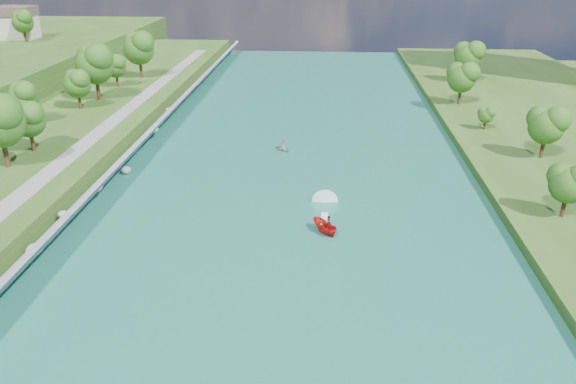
{
  "coord_description": "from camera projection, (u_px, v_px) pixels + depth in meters",
  "views": [
    {
      "loc": [
        4.96,
        -47.91,
        31.87
      ],
      "look_at": [
        0.34,
        18.9,
        2.5
      ],
      "focal_mm": 35.0,
      "sensor_mm": 36.0,
      "label": 1
    }
  ],
  "objects": [
    {
      "name": "riprap_bank",
      "position": [
        93.0,
        191.0,
        75.08
      ],
      "size": [
        4.07,
        236.0,
        4.13
      ],
      "color": "slate",
      "rests_on": "ground"
    },
    {
      "name": "ground",
      "position": [
        272.0,
        289.0,
        56.88
      ],
      "size": [
        260.0,
        260.0,
        0.0
      ],
      "primitive_type": "plane",
      "color": "#2D5119",
      "rests_on": "ground"
    },
    {
      "name": "raft",
      "position": [
        283.0,
        148.0,
        95.23
      ],
      "size": [
        3.63,
        3.67,
        1.6
      ],
      "rotation": [
        0.0,
        0.0,
        0.75
      ],
      "color": "gray",
      "rests_on": "river_water"
    },
    {
      "name": "riverside_path",
      "position": [
        46.0,
        175.0,
        75.78
      ],
      "size": [
        3.0,
        200.0,
        0.1
      ],
      "primitive_type": "cube",
      "color": "gray",
      "rests_on": "berm_west"
    },
    {
      "name": "motorboat",
      "position": [
        325.0,
        222.0,
        69.01
      ],
      "size": [
        3.71,
        18.9,
        2.08
      ],
      "rotation": [
        0.0,
        0.0,
        3.79
      ],
      "color": "red",
      "rests_on": "river_water"
    },
    {
      "name": "river_water",
      "position": [
        286.0,
        205.0,
        75.13
      ],
      "size": [
        55.0,
        240.0,
        0.1
      ],
      "primitive_type": "cube",
      "color": "#196252",
      "rests_on": "ground"
    },
    {
      "name": "trees_east",
      "position": [
        558.0,
        136.0,
        81.13
      ],
      "size": [
        18.31,
        138.09,
        11.71
      ],
      "color": "#275015",
      "rests_on": "berm_east"
    }
  ]
}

